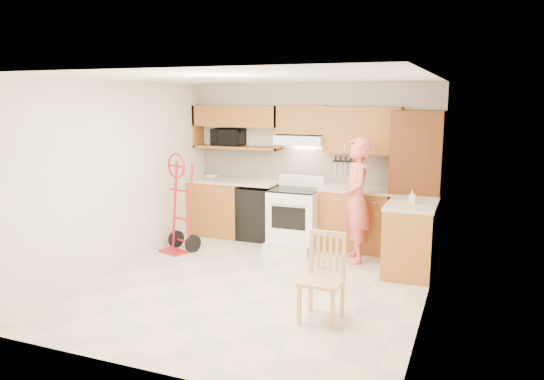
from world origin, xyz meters
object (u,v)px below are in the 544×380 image
Objects in this scene: microwave at (228,137)px; person at (356,200)px; hand_truck at (178,208)px; dining_chair at (322,278)px; range at (294,214)px.

person is at bearing -17.03° from microwave.
hand_truck reaches higher than dining_chair.
microwave is 0.38× the size of hand_truck.
range is 1.75m from hand_truck.
range is at bearing -19.08° from microwave.
hand_truck is at bearing -102.45° from person.
person reaches higher than range.
microwave is at bearing 132.95° from dining_chair.
dining_chair is at bearing -64.40° from range.
range is 0.81× the size of hand_truck.
microwave is at bearing 98.99° from hand_truck.
microwave reaches higher than person.
person is 2.13m from dining_chair.
dining_chair is (1.12, -2.35, -0.08)m from range.
range is 1.18× the size of dining_chair.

